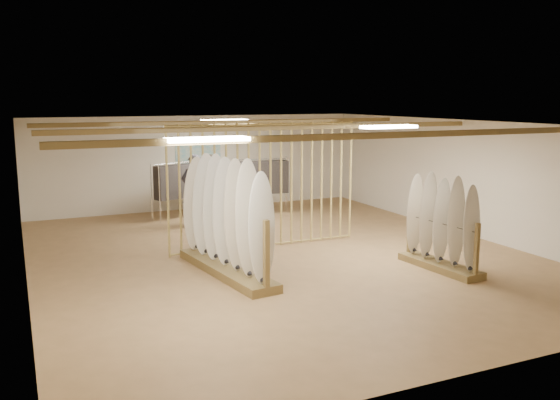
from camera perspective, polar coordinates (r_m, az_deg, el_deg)
name	(u,v)px	position (r m, az deg, el deg)	size (l,w,h in m)	color
floor	(280,255)	(12.74, 0.00, -5.32)	(12.00, 12.00, 0.00)	#AB8152
ceiling	(280,124)	(12.31, 0.00, 7.36)	(12.00, 12.00, 0.00)	#999790
wall_back	(198,162)	(18.04, -7.88, 3.60)	(12.00, 12.00, 0.00)	white
wall_front	(487,262)	(7.52, 19.28, -5.64)	(12.00, 12.00, 0.00)	white
wall_left	(22,209)	(11.37, -23.62, -0.78)	(12.00, 12.00, 0.00)	white
wall_right	(466,178)	(15.19, 17.47, 2.07)	(12.00, 12.00, 0.00)	white
ceiling_slats	(280,128)	(12.31, 0.00, 6.99)	(9.50, 6.12, 0.10)	olive
light_panels	(280,127)	(12.31, 0.00, 7.08)	(1.20, 0.35, 0.06)	white
bamboo_partition	(265,186)	(13.17, -1.43, 1.40)	(4.45, 0.05, 2.78)	tan
poster	(198,156)	(18.00, -7.88, 4.23)	(1.40, 0.03, 0.90)	#389FC4
rack_left	(226,235)	(11.29, -5.25, -3.39)	(1.01, 3.20, 2.20)	olive
rack_right	(441,238)	(12.00, 15.23, -3.58)	(0.66, 1.95, 1.82)	olive
clothing_rack_a	(179,181)	(16.56, -9.68, 1.78)	(1.45, 0.79, 1.62)	silver
clothing_rack_b	(263,177)	(17.04, -1.64, 2.21)	(1.53, 0.54, 1.65)	silver
shopper_a	(195,185)	(15.60, -8.21, 1.41)	(0.78, 0.53, 2.15)	#2B2932
shopper_b	(211,182)	(16.73, -6.61, 1.77)	(0.97, 0.75, 2.00)	#3C372F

